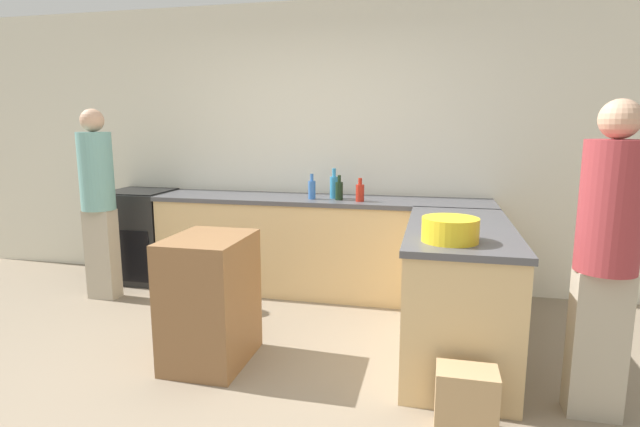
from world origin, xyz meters
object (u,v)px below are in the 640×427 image
Objects in this scene: dish_soap_bottle at (334,186)px; paper_bag at (466,402)px; water_bottle_blue at (312,189)px; person_at_peninsula at (607,250)px; island_table at (210,300)px; person_by_range at (98,196)px; mixing_bowl at (450,230)px; hot_sauce_bottle at (360,192)px; range_oven at (142,235)px; wine_bottle_dark at (339,190)px.

dish_soap_bottle reaches higher than paper_bag.
person_at_peninsula is (1.96, -1.55, -0.07)m from water_bottle_blue.
person_by_range is at bearing 148.04° from island_table.
hot_sauce_bottle is at bearing 117.62° from mixing_bowl.
mixing_bowl is 3.15m from person_by_range.
hot_sauce_bottle is 2.18m from paper_bag.
island_table is 0.50× the size of person_at_peninsula.
island_table is at bearing 177.16° from person_at_peninsula.
range_oven is 2.32m from hot_sauce_bottle.
water_bottle_blue is (1.81, -0.09, 0.54)m from range_oven.
dish_soap_bottle is (0.52, 1.53, 0.58)m from island_table.
mixing_bowl reaches higher than island_table.
wine_bottle_dark is (0.58, 1.44, 0.56)m from island_table.
water_bottle_blue is at bearing -153.65° from dish_soap_bottle.
wine_bottle_dark is at bearing -0.04° from water_bottle_blue.
hot_sauce_bottle is at bearing -12.30° from wine_bottle_dark.
wine_bottle_dark is 1.08× the size of hot_sauce_bottle.
mixing_bowl is (1.51, -0.00, 0.54)m from island_table.
person_at_peninsula reaches higher than mixing_bowl.
mixing_bowl is 0.92m from paper_bag.
mixing_bowl is at bearing -57.10° from dish_soap_bottle.
water_bottle_blue is at bearing 76.99° from island_table.
island_table reaches higher than paper_bag.
hot_sauce_bottle is at bearing -3.38° from range_oven.
wine_bottle_dark is 0.64× the size of paper_bag.
range_oven is 2.13m from island_table.
water_bottle_blue is at bearing 141.57° from person_at_peninsula.
wine_bottle_dark is (0.25, -0.00, -0.00)m from water_bottle_blue.
mixing_bowl is at bearing -0.02° from island_table.
wine_bottle_dark is at bearing -54.29° from dish_soap_bottle.
dish_soap_bottle is (2.00, 0.00, 0.55)m from range_oven.
range_oven is at bearing 147.33° from paper_bag.
wine_bottle_dark is at bearing -2.53° from range_oven.
person_at_peninsula is at bearing -42.29° from wine_bottle_dark.
hot_sauce_bottle reaches higher than paper_bag.
range_oven is 0.77m from person_by_range.
wine_bottle_dark is at bearing 167.70° from hot_sauce_bottle.
wine_bottle_dark is 2.31m from person_at_peninsula.
island_table is at bearing 179.98° from mixing_bowl.
person_by_range reaches higher than hot_sauce_bottle.
wine_bottle_dark is at bearing 118.51° from paper_bag.
water_bottle_blue is at bearing 179.96° from wine_bottle_dark.
paper_bag is at bearing -15.64° from island_table.
person_at_peninsula reaches higher than water_bottle_blue.
person_at_peninsula reaches higher than island_table.
water_bottle_blue is at bearing 124.05° from paper_bag.
wine_bottle_dark is at bearing 122.71° from mixing_bowl.
hot_sauce_bottle reaches higher than island_table.
mixing_bowl is at bearing 102.77° from paper_bag.
person_at_peninsula is at bearing -15.48° from person_by_range.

